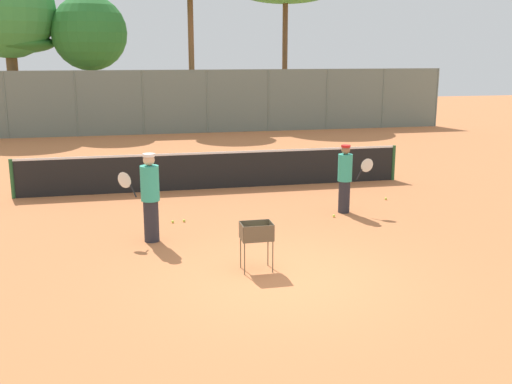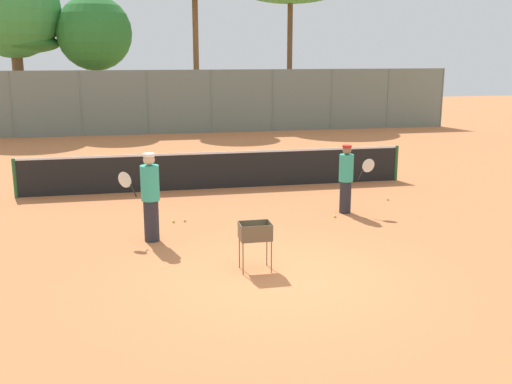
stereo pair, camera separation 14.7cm
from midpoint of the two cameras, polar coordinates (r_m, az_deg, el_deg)
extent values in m
plane|color=#C67242|center=(10.44, 2.01, -8.29)|extent=(80.00, 80.00, 0.00)
cylinder|color=#26592D|center=(17.25, -22.44, 1.16)|extent=(0.10, 0.10, 1.07)
cylinder|color=#26592D|center=(18.76, 12.74, 2.73)|extent=(0.10, 0.10, 1.07)
cube|color=black|center=(17.17, -4.10, 1.98)|extent=(10.98, 0.01, 1.01)
cube|color=white|center=(17.08, -4.13, 3.74)|extent=(10.98, 0.02, 0.06)
cylinder|color=slate|center=(29.60, -22.86, 7.65)|extent=(0.08, 0.08, 3.03)
cylinder|color=slate|center=(29.22, -16.90, 8.05)|extent=(0.08, 0.08, 3.03)
cylinder|color=slate|center=(29.16, -10.84, 8.36)|extent=(0.08, 0.08, 3.03)
cylinder|color=slate|center=(29.42, -4.82, 8.59)|extent=(0.08, 0.08, 3.03)
cylinder|color=slate|center=(29.99, 1.04, 8.72)|extent=(0.08, 0.08, 3.03)
cylinder|color=slate|center=(30.85, 6.64, 8.76)|extent=(0.08, 0.08, 3.03)
cylinder|color=slate|center=(31.98, 11.88, 8.72)|extent=(0.08, 0.08, 3.03)
cylinder|color=slate|center=(33.36, 16.72, 8.62)|extent=(0.08, 0.08, 3.03)
cube|color=slate|center=(29.25, -7.82, 8.49)|extent=(27.52, 0.01, 3.03)
cylinder|color=brown|center=(31.56, -6.29, 11.96)|extent=(0.29, 0.29, 6.45)
cylinder|color=brown|center=(33.67, 2.63, 12.06)|extent=(0.29, 0.29, 6.40)
cylinder|color=brown|center=(31.83, -21.88, 8.70)|extent=(0.27, 0.27, 3.76)
ellipsoid|color=#28722D|center=(31.77, -22.25, 12.96)|extent=(3.92, 3.92, 0.98)
cylinder|color=brown|center=(30.93, -15.39, 8.99)|extent=(0.41, 0.41, 3.68)
sphere|color=#28722D|center=(30.88, -15.73, 14.39)|extent=(3.59, 3.59, 3.59)
cylinder|color=brown|center=(31.41, -22.20, 9.25)|extent=(0.49, 0.49, 4.43)
sphere|color=#388E42|center=(31.43, -22.78, 15.70)|extent=(4.45, 4.45, 4.45)
cylinder|color=#26262D|center=(14.72, 8.11, -0.45)|extent=(0.28, 0.28, 0.79)
cylinder|color=teal|center=(14.57, 8.20, 2.31)|extent=(0.34, 0.34, 0.65)
sphere|color=#8C6647|center=(14.49, 8.25, 3.99)|extent=(0.21, 0.21, 0.21)
cylinder|color=red|center=(14.48, 8.27, 4.35)|extent=(0.22, 0.22, 0.05)
cylinder|color=black|center=(14.66, 9.53, 1.68)|extent=(0.15, 0.06, 0.27)
ellipsoid|color=silver|center=(14.65, 10.24, 2.52)|extent=(0.40, 0.11, 0.43)
cylinder|color=#26262D|center=(12.53, -10.27, -2.73)|extent=(0.31, 0.31, 0.87)
cylinder|color=teal|center=(12.34, -10.42, 0.83)|extent=(0.38, 0.38, 0.72)
sphere|color=#DBB28C|center=(12.25, -10.51, 3.02)|extent=(0.24, 0.24, 0.24)
cylinder|color=white|center=(12.23, -10.53, 3.48)|extent=(0.25, 0.25, 0.06)
cylinder|color=black|center=(12.53, -11.94, 0.10)|extent=(0.14, 0.09, 0.27)
ellipsoid|color=silver|center=(12.56, -12.75, 1.12)|extent=(0.37, 0.20, 0.43)
cylinder|color=brown|center=(10.53, -1.50, -6.40)|extent=(0.02, 0.02, 0.58)
cylinder|color=brown|center=(10.64, 1.21, -6.20)|extent=(0.02, 0.02, 0.58)
cylinder|color=brown|center=(10.87, -1.87, -5.78)|extent=(0.02, 0.02, 0.58)
cylinder|color=brown|center=(10.97, 0.76, -5.60)|extent=(0.02, 0.02, 0.58)
cube|color=brown|center=(10.66, -0.35, -4.48)|extent=(0.55, 0.40, 0.01)
cube|color=brown|center=(10.43, -0.12, -4.05)|extent=(0.55, 0.01, 0.30)
cube|color=brown|center=(10.80, -0.58, -3.44)|extent=(0.55, 0.01, 0.30)
cube|color=brown|center=(10.56, -1.81, -3.83)|extent=(0.01, 0.40, 0.30)
cube|color=brown|center=(10.67, 1.09, -3.65)|extent=(0.01, 0.40, 0.30)
sphere|color=#D1E54C|center=(10.74, 0.39, -4.12)|extent=(0.07, 0.07, 0.07)
sphere|color=#D1E54C|center=(10.73, 0.12, -4.15)|extent=(0.07, 0.07, 0.07)
sphere|color=#D1E54C|center=(10.64, 0.48, -4.29)|extent=(0.07, 0.07, 0.07)
sphere|color=#D1E54C|center=(10.61, 0.38, -4.04)|extent=(0.07, 0.07, 0.07)
sphere|color=#D1E54C|center=(10.57, 0.00, -4.11)|extent=(0.07, 0.07, 0.07)
sphere|color=#D1E54C|center=(10.70, 0.01, -4.18)|extent=(0.07, 0.07, 0.07)
sphere|color=#D1E54C|center=(10.73, 0.76, -4.15)|extent=(0.07, 0.07, 0.07)
sphere|color=#D1E54C|center=(10.56, -0.02, -4.12)|extent=(0.07, 0.07, 0.07)
sphere|color=#D1E54C|center=(10.73, -1.06, -4.15)|extent=(0.07, 0.07, 0.07)
sphere|color=#D1E54C|center=(16.25, 12.01, -0.62)|extent=(0.07, 0.07, 0.07)
sphere|color=#D1E54C|center=(14.34, 7.13, -2.26)|extent=(0.07, 0.07, 0.07)
sphere|color=#D1E54C|center=(13.94, -7.17, -2.71)|extent=(0.07, 0.07, 0.07)
sphere|color=#D1E54C|center=(13.89, -8.24, -2.80)|extent=(0.07, 0.07, 0.07)
cube|color=#B2B7BC|center=(32.82, -20.71, 6.39)|extent=(4.20, 1.70, 0.90)
cube|color=#33383D|center=(32.77, -21.17, 7.75)|extent=(2.20, 1.50, 0.70)
camera|label=1|loc=(0.07, -90.34, -0.08)|focal=42.00mm
camera|label=2|loc=(0.07, 89.66, 0.08)|focal=42.00mm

